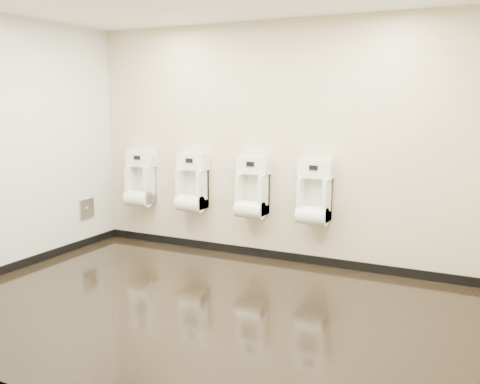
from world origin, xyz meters
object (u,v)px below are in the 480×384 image
object	(u,v)px
access_panel	(87,208)
urinal_3	(314,197)
urinal_0	(140,182)
urinal_1	(192,186)
urinal_2	(252,191)

from	to	relation	value
access_panel	urinal_3	distance (m)	3.02
urinal_0	urinal_1	world-z (taller)	same
urinal_2	urinal_1	bearing A→B (deg)	180.00
access_panel	urinal_1	size ratio (longest dim) A/B	0.34
urinal_2	urinal_3	size ratio (longest dim) A/B	1.00
urinal_2	access_panel	bearing A→B (deg)	-169.16
urinal_0	urinal_1	size ratio (longest dim) A/B	1.00
access_panel	urinal_1	bearing A→B (deg)	17.18
access_panel	urinal_0	distance (m)	0.77
urinal_0	urinal_2	world-z (taller)	same
access_panel	urinal_1	xyz separation A→B (m)	(1.36, 0.42, 0.33)
access_panel	urinal_1	distance (m)	1.46
access_panel	urinal_0	xyz separation A→B (m)	(0.56, 0.42, 0.33)
urinal_1	access_panel	bearing A→B (deg)	-162.82
urinal_1	urinal_0	bearing A→B (deg)	180.00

